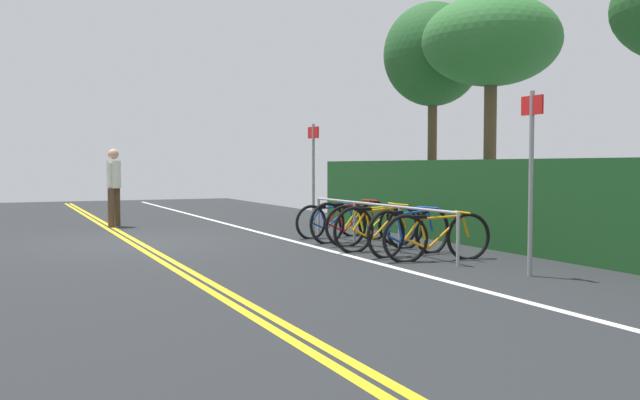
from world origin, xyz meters
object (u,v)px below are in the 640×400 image
(sign_post_far, at_px, (531,166))
(tree_mid, at_px, (491,42))
(bicycle_2, at_px, (372,225))
(tree_near_left, at_px, (433,56))
(sign_post_near, at_px, (313,167))
(bicycle_0, at_px, (332,221))
(bicycle_1, at_px, (351,221))
(bicycle_5, at_px, (437,237))
(bike_rack, at_px, (376,214))
(bicycle_3, at_px, (380,228))
(bicycle_4, at_px, (410,232))
(pedestrian, at_px, (114,182))

(sign_post_far, height_order, tree_mid, tree_mid)
(bicycle_2, height_order, tree_mid, tree_mid)
(tree_mid, bearing_deg, tree_near_left, 179.20)
(tree_mid, bearing_deg, sign_post_near, -111.68)
(bicycle_0, xyz_separation_m, bicycle_1, (0.82, -0.01, 0.05))
(bicycle_5, xyz_separation_m, sign_post_far, (1.69, 0.25, 1.05))
(bicycle_1, distance_m, sign_post_far, 4.62)
(bicycle_5, bearing_deg, bike_rack, -178.56)
(bicycle_3, relative_size, bicycle_5, 1.03)
(sign_post_near, bearing_deg, bicycle_2, -0.77)
(bicycle_1, bearing_deg, tree_near_left, 127.00)
(bicycle_3, bearing_deg, sign_post_near, 175.67)
(bicycle_3, height_order, sign_post_near, sign_post_near)
(bike_rack, distance_m, bicycle_0, 1.87)
(bicycle_5, bearing_deg, tree_near_left, 146.89)
(sign_post_far, bearing_deg, bicycle_3, -172.48)
(bicycle_2, bearing_deg, bicycle_0, -179.05)
(bicycle_2, distance_m, tree_mid, 5.18)
(bike_rack, xyz_separation_m, sign_post_near, (-2.90, 0.13, 0.79))
(bicycle_3, xyz_separation_m, sign_post_near, (-3.24, 0.25, 0.99))
(bicycle_0, relative_size, sign_post_near, 0.72)
(bike_rack, distance_m, bicycle_4, 1.11)
(bike_rack, bearing_deg, bicycle_0, 177.84)
(bicycle_2, bearing_deg, tree_mid, 109.19)
(sign_post_far, bearing_deg, pedestrian, -158.37)
(bicycle_2, height_order, bicycle_4, bicycle_4)
(bike_rack, height_order, bicycle_1, same)
(bicycle_1, bearing_deg, pedestrian, -144.76)
(pedestrian, bearing_deg, tree_mid, 57.46)
(bicycle_1, relative_size, bicycle_3, 1.03)
(bike_rack, relative_size, bicycle_4, 2.76)
(bicycle_2, distance_m, tree_near_left, 6.14)
(sign_post_near, height_order, sign_post_far, sign_post_far)
(tree_near_left, bearing_deg, bike_rack, -44.27)
(bicycle_4, relative_size, bicycle_5, 0.98)
(sign_post_near, height_order, tree_near_left, tree_near_left)
(bicycle_1, bearing_deg, bicycle_0, 179.36)
(bicycle_0, bearing_deg, tree_near_left, 117.69)
(bicycle_2, bearing_deg, tree_near_left, 134.11)
(bicycle_1, xyz_separation_m, bicycle_2, (0.74, 0.03, -0.01))
(sign_post_near, relative_size, sign_post_far, 0.97)
(bicycle_0, height_order, bicycle_1, bicycle_1)
(sign_post_far, xyz_separation_m, tree_mid, (-4.98, 3.30, 2.58))
(pedestrian, height_order, tree_mid, tree_mid)
(bicycle_0, height_order, sign_post_far, sign_post_far)
(bicycle_0, xyz_separation_m, sign_post_far, (5.32, 0.23, 1.08))
(bicycle_1, height_order, sign_post_near, sign_post_near)
(bicycle_5, distance_m, sign_post_near, 4.78)
(bicycle_2, height_order, bicycle_5, bicycle_2)
(pedestrian, distance_m, tree_near_left, 8.03)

